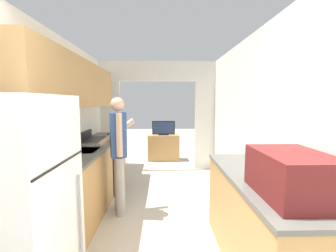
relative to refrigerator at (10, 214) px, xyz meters
name	(u,v)px	position (x,y,z in m)	size (l,w,h in m)	color
wall_left	(52,109)	(-0.32, 1.34, 0.67)	(0.38, 6.62, 2.50)	silver
wall_right	(274,132)	(2.29, 0.95, 0.43)	(0.06, 6.62, 2.50)	silver
wall_far_with_doorway	(158,108)	(0.95, 3.69, 0.63)	(3.03, 0.06, 2.50)	silver
counter_left	(86,179)	(-0.07, 1.70, -0.36)	(0.62, 3.04, 0.92)	#B2844C
counter_right	(261,224)	(1.96, 0.46, -0.36)	(0.62, 1.72, 0.92)	#B2844C
refrigerator	(10,214)	(0.00, 0.00, 0.00)	(0.77, 0.74, 1.64)	white
range_oven	(101,164)	(-0.06, 2.50, -0.35)	(0.66, 0.75, 1.06)	black
person	(119,152)	(0.44, 1.60, 0.07)	(0.53, 0.44, 1.65)	#9E9E9E
suitcase	(291,174)	(1.96, 0.02, 0.26)	(0.44, 0.65, 0.32)	#5B1919
tv_cabinet	(164,147)	(1.08, 4.52, -0.47)	(0.84, 0.42, 0.69)	#B2844C
television	(164,128)	(1.08, 4.48, 0.06)	(0.61, 0.16, 0.38)	black
knife	(109,134)	(-0.05, 3.12, 0.11)	(0.13, 0.30, 0.02)	#B7B7BC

